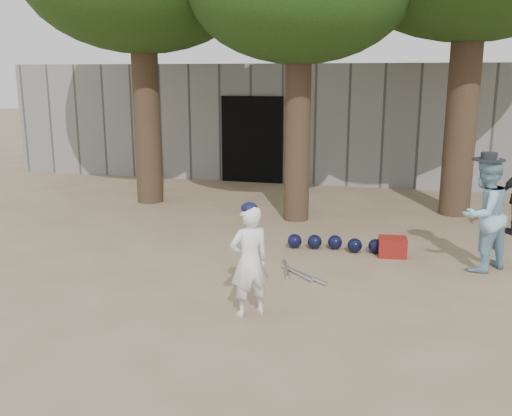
# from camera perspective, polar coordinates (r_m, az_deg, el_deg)

# --- Properties ---
(ground) EXTENTS (70.00, 70.00, 0.00)m
(ground) POSITION_cam_1_polar(r_m,az_deg,el_deg) (7.33, -6.53, -8.73)
(ground) COLOR #937C5E
(ground) RESTS_ON ground
(boy_player) EXTENTS (0.57, 0.54, 1.30)m
(boy_player) POSITION_cam_1_polar(r_m,az_deg,el_deg) (6.53, -0.66, -5.33)
(boy_player) COLOR white
(boy_player) RESTS_ON ground
(spectator_blue) EXTENTS (0.99, 0.99, 1.62)m
(spectator_blue) POSITION_cam_1_polar(r_m,az_deg,el_deg) (8.62, 21.80, -0.62)
(spectator_blue) COLOR #8ABBD5
(spectator_blue) RESTS_ON ground
(red_bag) EXTENTS (0.45, 0.36, 0.30)m
(red_bag) POSITION_cam_1_polar(r_m,az_deg,el_deg) (9.01, 13.48, -3.80)
(red_bag) COLOR maroon
(red_bag) RESTS_ON ground
(back_building) EXTENTS (16.00, 5.24, 3.00)m
(back_building) POSITION_cam_1_polar(r_m,az_deg,el_deg) (16.91, 5.75, 8.97)
(back_building) COLOR gray
(back_building) RESTS_ON ground
(helmet_row) EXTENTS (1.51, 0.34, 0.23)m
(helmet_row) POSITION_cam_1_polar(r_m,az_deg,el_deg) (9.15, 7.86, -3.51)
(helmet_row) COLOR black
(helmet_row) RESTS_ON ground
(bat_pile) EXTENTS (0.78, 0.84, 0.06)m
(bat_pile) POSITION_cam_1_polar(r_m,az_deg,el_deg) (8.03, 4.11, -6.48)
(bat_pile) COLOR silver
(bat_pile) RESTS_ON ground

